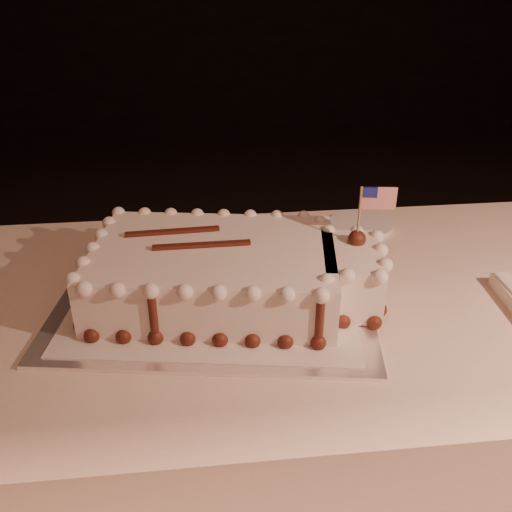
{
  "coord_description": "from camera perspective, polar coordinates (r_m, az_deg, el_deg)",
  "views": [
    {
      "loc": [
        -0.26,
        -0.34,
        1.36
      ],
      "look_at": [
        -0.16,
        0.6,
        0.84
      ],
      "focal_mm": 40.0,
      "sensor_mm": 36.0,
      "label": 1
    }
  ],
  "objects": [
    {
      "name": "doily",
      "position": [
        1.12,
        -4.09,
        -4.03
      ],
      "size": [
        0.6,
        0.49,
        0.0
      ],
      "primitive_type": "cube",
      "rotation": [
        0.0,
        0.0,
        -0.16
      ],
      "color": "silver",
      "rests_on": "cake_board"
    },
    {
      "name": "cake_board",
      "position": [
        1.12,
        -4.08,
        -4.24
      ],
      "size": [
        0.67,
        0.54,
        0.01
      ],
      "primitive_type": "cube",
      "rotation": [
        0.0,
        0.0,
        -0.16
      ],
      "color": "white",
      "rests_on": "banquet_table"
    },
    {
      "name": "sheet_cake",
      "position": [
        1.09,
        -2.52,
        -1.64
      ],
      "size": [
        0.59,
        0.39,
        0.23
      ],
      "color": "white",
      "rests_on": "doily"
    },
    {
      "name": "banquet_table",
      "position": [
        1.39,
        6.8,
        -16.97
      ],
      "size": [
        2.4,
        0.8,
        0.75
      ],
      "primitive_type": "cube",
      "color": "#F9D7C1",
      "rests_on": "ground"
    },
    {
      "name": "side_plate",
      "position": [
        1.43,
        10.38,
        3.08
      ],
      "size": [
        0.16,
        0.16,
        0.01
      ],
      "primitive_type": "cylinder",
      "color": "white",
      "rests_on": "banquet_table"
    }
  ]
}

